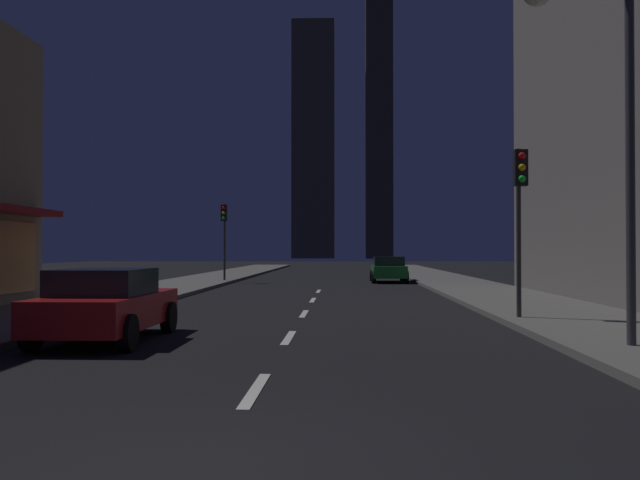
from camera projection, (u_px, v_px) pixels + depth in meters
ground_plane at (324, 283)px, 37.54m from camera, size 78.00×136.00×0.10m
sidewalk_right at (451, 281)px, 37.28m from camera, size 4.00×76.00×0.15m
sidewalk_left at (199, 281)px, 37.80m from camera, size 4.00×76.00×0.15m
lane_marking_center at (298, 324)px, 16.56m from camera, size 0.16×28.20×0.01m
skyscraper_distant_tall at (313, 140)px, 144.18m from camera, size 8.99×5.27×50.58m
skyscraper_distant_mid at (379, 105)px, 142.10m from camera, size 5.59×6.22×64.60m
car_parked_near at (106, 304)px, 13.46m from camera, size 1.98×4.24×1.45m
car_parked_far at (388, 269)px, 37.85m from camera, size 1.98×4.24×1.45m
fire_hydrant_far_left at (138, 290)px, 22.99m from camera, size 0.42×0.30×0.65m
traffic_light_near_right at (520, 195)px, 16.73m from camera, size 0.32×0.48×4.20m
traffic_light_far_left at (224, 225)px, 37.20m from camera, size 0.32×0.48×4.20m
street_lamp_right at (583, 67)px, 11.96m from camera, size 1.96×0.56×6.58m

